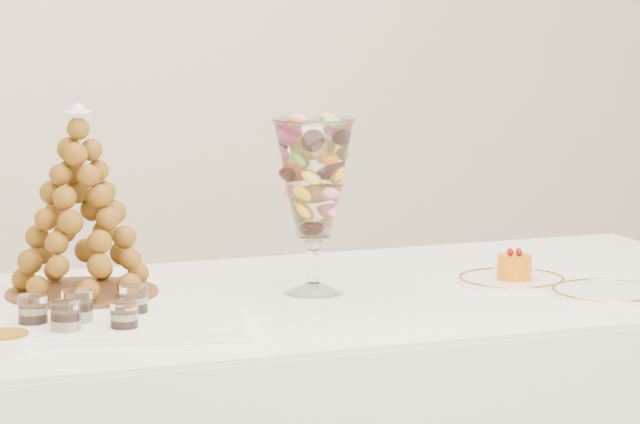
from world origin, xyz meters
name	(u,v)px	position (x,y,z in m)	size (l,w,h in m)	color
lace_tray	(73,311)	(-0.45, 0.14, 0.85)	(0.63, 0.47, 0.02)	white
macaron_vase	(314,181)	(0.05, 0.15, 1.07)	(0.16, 0.16, 0.35)	white
cake_plate	(511,280)	(0.47, 0.07, 0.85)	(0.23, 0.23, 0.01)	white
spare_plate	(609,293)	(0.58, -0.11, 0.85)	(0.23, 0.23, 0.01)	white
verrine_a	(33,315)	(-0.55, 0.03, 0.88)	(0.05, 0.05, 0.07)	white
verrine_b	(77,312)	(-0.48, 0.01, 0.88)	(0.06, 0.06, 0.08)	white
verrine_c	(134,304)	(-0.36, 0.04, 0.88)	(0.05, 0.05, 0.07)	white
verrine_d	(66,321)	(-0.51, -0.05, 0.88)	(0.05, 0.05, 0.07)	white
verrine_e	(124,321)	(-0.41, -0.08, 0.87)	(0.05, 0.05, 0.07)	white
ramekin_front	(4,343)	(-0.63, -0.08, 0.86)	(0.09, 0.09, 0.03)	white
croquembouche	(80,202)	(-0.41, 0.23, 1.04)	(0.30, 0.30, 0.37)	brown
mousse_cake	(514,266)	(0.47, 0.06, 0.88)	(0.07, 0.07, 0.06)	orange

